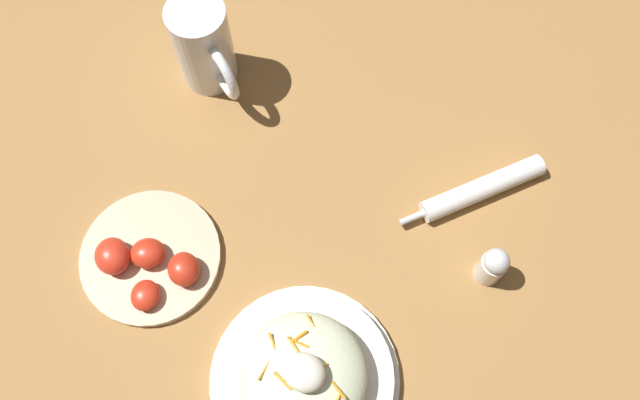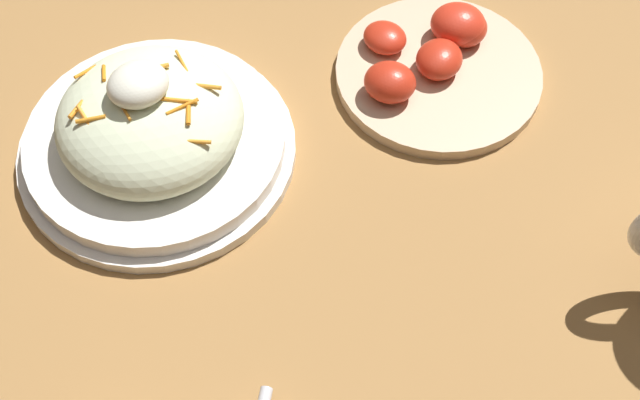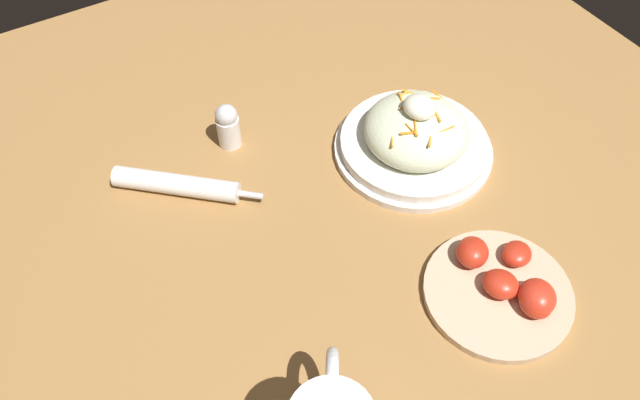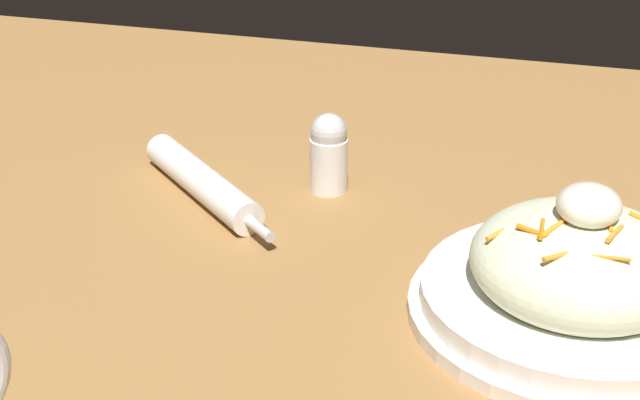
% 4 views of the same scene
% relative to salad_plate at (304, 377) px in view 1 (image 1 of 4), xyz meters
% --- Properties ---
extents(ground_plane, '(1.43, 1.43, 0.00)m').
position_rel_salad_plate_xyz_m(ground_plane, '(0.11, -0.23, -0.03)').
color(ground_plane, '#9E703D').
extents(salad_plate, '(0.24, 0.24, 0.10)m').
position_rel_salad_plate_xyz_m(salad_plate, '(0.00, 0.00, 0.00)').
color(salad_plate, white).
rests_on(salad_plate, ground_plane).
extents(beer_mug, '(0.13, 0.10, 0.14)m').
position_rel_salad_plate_xyz_m(beer_mug, '(0.32, -0.34, 0.03)').
color(beer_mug, white).
rests_on(beer_mug, ground_plane).
extents(napkin_roll, '(0.16, 0.18, 0.03)m').
position_rel_salad_plate_xyz_m(napkin_roll, '(-0.11, -0.33, -0.02)').
color(napkin_roll, white).
rests_on(napkin_roll, ground_plane).
extents(tomato_plate, '(0.19, 0.19, 0.05)m').
position_rel_salad_plate_xyz_m(tomato_plate, '(0.26, -0.05, -0.02)').
color(tomato_plate, '#D1B28E').
rests_on(tomato_plate, ground_plane).
extents(salt_shaker, '(0.03, 0.03, 0.07)m').
position_rel_salad_plate_xyz_m(salt_shaker, '(-0.16, -0.23, 0.01)').
color(salt_shaker, white).
rests_on(salt_shaker, ground_plane).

